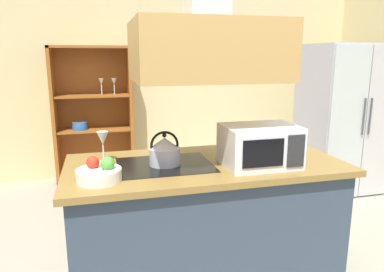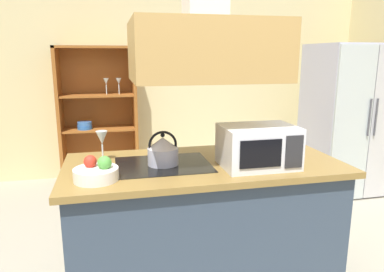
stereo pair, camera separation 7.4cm
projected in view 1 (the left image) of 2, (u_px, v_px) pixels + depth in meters
name	position (u px, v px, depth m)	size (l,w,h in m)	color
wall_back	(144.00, 74.00, 4.77)	(6.00, 0.12, 2.70)	beige
kitchen_island	(205.00, 224.00, 2.46)	(1.81, 0.85, 0.90)	#313E4E
range_hood	(206.00, 31.00, 2.18)	(0.90, 0.70, 1.27)	#B28848
refrigerator	(343.00, 118.00, 4.25)	(0.90, 0.77, 1.72)	#B0B1C4
dish_cabinet	(94.00, 123.00, 4.53)	(0.95, 0.40, 1.70)	#995520
kettle	(165.00, 151.00, 2.28)	(0.20, 0.20, 0.22)	#AFB0C3
cutting_board	(276.00, 147.00, 2.72)	(0.34, 0.24, 0.02)	white
microwave	(260.00, 146.00, 2.26)	(0.46, 0.35, 0.26)	silver
wine_glass_on_counter	(103.00, 140.00, 2.33)	(0.08, 0.08, 0.21)	silver
fruit_bowl	(99.00, 173.00, 2.00)	(0.25, 0.25, 0.14)	silver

